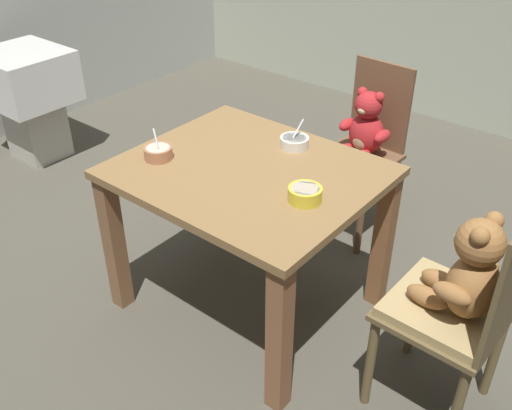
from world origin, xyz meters
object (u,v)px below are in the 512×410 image
Objects in this scene: teddy_chair_near_right at (464,291)px; porridge_bowl_terracotta_near_left at (158,153)px; dining_table at (249,196)px; teddy_chair_far_center at (365,138)px; porridge_bowl_white_far_center at (294,142)px; sink_basin at (28,90)px; porridge_bowl_yellow_near_right at (305,194)px.

teddy_chair_near_right is 7.86× the size of porridge_bowl_terracotta_near_left.
dining_table is 1.11× the size of teddy_chair_far_center.
porridge_bowl_white_far_center is 0.59m from porridge_bowl_terracotta_near_left.
teddy_chair_near_right reaches higher than dining_table.
sink_basin reaches higher than dining_table.
porridge_bowl_yellow_near_right is at bearing 6.95° from teddy_chair_near_right.
porridge_bowl_yellow_near_right is at bearing -49.01° from porridge_bowl_white_far_center.
dining_table is 1.41× the size of sink_basin.
teddy_chair_far_center is (0.06, 0.86, -0.04)m from dining_table.
sink_basin is at bearing -70.67° from teddy_chair_far_center.
dining_table is 7.92× the size of porridge_bowl_yellow_near_right.
porridge_bowl_terracotta_near_left reaches higher than dining_table.
porridge_bowl_white_far_center is 0.44m from porridge_bowl_yellow_near_right.
dining_table is 8.48× the size of porridge_bowl_terracotta_near_left.
teddy_chair_near_right is at bearing 0.48° from dining_table.
porridge_bowl_terracotta_near_left is 0.17× the size of sink_basin.
porridge_bowl_yellow_near_right is at bearing -7.08° from sink_basin.
teddy_chair_far_center is 1.26× the size of sink_basin.
porridge_bowl_white_far_center is at bearing 130.99° from porridge_bowl_yellow_near_right.
porridge_bowl_terracotta_near_left is 1.77m from sink_basin.
dining_table is at bearing 1.94° from teddy_chair_near_right.
porridge_bowl_terracotta_near_left reaches higher than porridge_bowl_white_far_center.
porridge_bowl_yellow_near_right is 0.18× the size of sink_basin.
dining_table is 0.36m from porridge_bowl_yellow_near_right.
teddy_chair_far_center reaches higher than porridge_bowl_yellow_near_right.
sink_basin is (-2.37, 0.29, -0.27)m from porridge_bowl_yellow_near_right.
dining_table is at bearing -1.15° from teddy_chair_far_center.
teddy_chair_far_center is 0.97m from porridge_bowl_yellow_near_right.
teddy_chair_near_right reaches higher than porridge_bowl_yellow_near_right.
porridge_bowl_terracotta_near_left is at bearing -154.51° from dining_table.
teddy_chair_far_center is at bearing 16.43° from sink_basin.
teddy_chair_near_right is at bearing 48.47° from teddy_chair_far_center.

